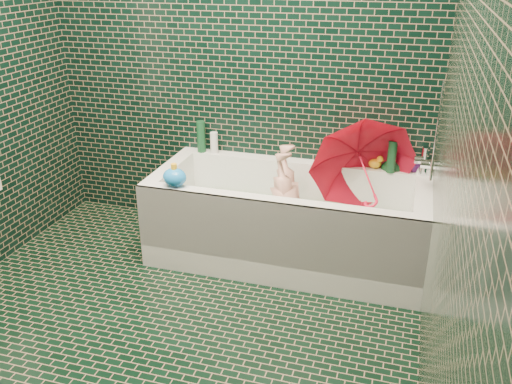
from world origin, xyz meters
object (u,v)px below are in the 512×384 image
(umbrella, at_px, (367,175))
(rubber_duck, at_px, (376,163))
(bath_toy, at_px, (175,177))
(bathtub, at_px, (287,229))
(child, at_px, (291,215))

(umbrella, xyz_separation_m, rubber_duck, (0.03, 0.25, -0.00))
(bath_toy, bearing_deg, bathtub, 42.82)
(bathtub, xyz_separation_m, bath_toy, (-0.62, -0.30, 0.40))
(child, bearing_deg, umbrella, 99.69)
(umbrella, distance_m, bath_toy, 1.15)
(rubber_duck, relative_size, bath_toy, 0.66)
(rubber_duck, distance_m, bath_toy, 1.29)
(umbrella, relative_size, bath_toy, 3.72)
(rubber_duck, height_order, bath_toy, bath_toy)
(bathtub, bearing_deg, bath_toy, -154.40)
(bathtub, bearing_deg, rubber_duck, 34.71)
(bath_toy, bearing_deg, rubber_duck, 47.08)
(bathtub, distance_m, rubber_duck, 0.71)
(bathtub, relative_size, child, 1.98)
(umbrella, bearing_deg, bathtub, 178.60)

